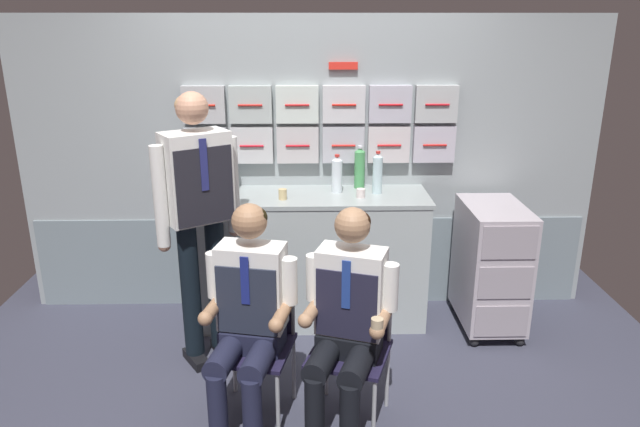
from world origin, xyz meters
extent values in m
cube|color=#363847|center=(0.00, 0.00, -0.02)|extent=(4.80, 4.80, 0.04)
cube|color=#959FA2|center=(0.00, 1.38, 1.07)|extent=(4.20, 0.06, 2.15)
cube|color=gray|center=(0.00, 1.34, 0.34)|extent=(4.12, 0.01, 0.69)
cube|color=silver|center=(-0.74, 1.32, 1.26)|extent=(0.30, 0.06, 0.26)
cylinder|color=red|center=(-0.74, 1.28, 1.26)|extent=(0.17, 0.01, 0.01)
cube|color=silver|center=(-0.41, 1.32, 1.26)|extent=(0.30, 0.06, 0.26)
cylinder|color=red|center=(-0.41, 1.28, 1.26)|extent=(0.17, 0.01, 0.01)
cube|color=#BFBABD|center=(-0.09, 1.32, 1.26)|extent=(0.30, 0.06, 0.26)
cylinder|color=red|center=(-0.09, 1.28, 1.26)|extent=(0.17, 0.01, 0.01)
cube|color=#B3B4BE|center=(0.24, 1.32, 1.26)|extent=(0.30, 0.06, 0.26)
cylinder|color=red|center=(0.24, 1.28, 1.26)|extent=(0.17, 0.01, 0.01)
cube|color=silver|center=(0.56, 1.32, 1.26)|extent=(0.30, 0.06, 0.26)
cylinder|color=red|center=(0.56, 1.28, 1.26)|extent=(0.17, 0.01, 0.01)
cube|color=#BAB4C4|center=(0.89, 1.32, 1.26)|extent=(0.30, 0.06, 0.26)
cylinder|color=red|center=(0.89, 1.28, 1.26)|extent=(0.17, 0.01, 0.01)
cube|color=#AEB0B3|center=(-0.74, 1.32, 1.54)|extent=(0.30, 0.06, 0.26)
cylinder|color=red|center=(-0.74, 1.28, 1.54)|extent=(0.17, 0.01, 0.01)
cube|color=#ABB6B4|center=(-0.41, 1.32, 1.54)|extent=(0.30, 0.06, 0.26)
cylinder|color=red|center=(-0.41, 1.28, 1.54)|extent=(0.17, 0.01, 0.01)
cube|color=silver|center=(-0.09, 1.32, 1.54)|extent=(0.30, 0.06, 0.26)
cylinder|color=red|center=(-0.09, 1.28, 1.54)|extent=(0.17, 0.01, 0.01)
cube|color=silver|center=(0.24, 1.32, 1.54)|extent=(0.30, 0.06, 0.26)
cylinder|color=red|center=(0.24, 1.28, 1.54)|extent=(0.17, 0.01, 0.01)
cube|color=#B6B3C3|center=(0.56, 1.32, 1.54)|extent=(0.30, 0.06, 0.26)
cylinder|color=red|center=(0.56, 1.28, 1.54)|extent=(0.17, 0.01, 0.01)
cube|color=#B0B4B6|center=(0.89, 1.32, 1.54)|extent=(0.30, 0.06, 0.26)
cylinder|color=red|center=(0.89, 1.28, 1.54)|extent=(0.17, 0.01, 0.01)
cube|color=red|center=(0.23, 1.33, 1.81)|extent=(0.20, 0.02, 0.05)
cube|color=#A6B1B0|center=(0.02, 1.09, 0.46)|extent=(1.58, 0.52, 0.92)
cube|color=#97A1A1|center=(0.02, 1.09, 0.94)|extent=(1.61, 0.53, 0.03)
sphere|color=black|center=(1.10, 0.67, 0.04)|extent=(0.07, 0.07, 0.07)
sphere|color=black|center=(1.41, 0.67, 0.04)|extent=(0.07, 0.07, 0.07)
sphere|color=black|center=(1.10, 1.22, 0.04)|extent=(0.07, 0.07, 0.07)
sphere|color=black|center=(1.41, 1.22, 0.04)|extent=(0.07, 0.07, 0.07)
cube|color=#B2A9B1|center=(1.26, 0.94, 0.49)|extent=(0.40, 0.64, 0.84)
cube|color=#9D949D|center=(1.26, 0.62, 0.21)|extent=(0.35, 0.01, 0.22)
cube|color=#9D949D|center=(1.26, 0.62, 0.49)|extent=(0.35, 0.01, 0.22)
cube|color=#9D949D|center=(1.26, 0.62, 0.77)|extent=(0.35, 0.01, 0.22)
cylinder|color=#28282D|center=(1.26, 0.64, 0.89)|extent=(0.32, 0.02, 0.02)
cylinder|color=#A8AAAF|center=(-0.53, -0.16, 0.20)|extent=(0.02, 0.02, 0.40)
cylinder|color=#A8AAAF|center=(-0.18, -0.24, 0.20)|extent=(0.02, 0.02, 0.40)
cylinder|color=#A8AAAF|center=(-0.46, 0.19, 0.20)|extent=(0.02, 0.02, 0.40)
cylinder|color=#A8AAAF|center=(-0.11, 0.11, 0.20)|extent=(0.02, 0.02, 0.40)
cube|color=#1D1935|center=(-0.32, -0.02, 0.41)|extent=(0.47, 0.47, 0.02)
cube|color=#1D1935|center=(-0.28, 0.16, 0.62)|extent=(0.37, 0.10, 0.40)
cylinder|color=#A8AAAF|center=(-0.46, 0.19, 0.62)|extent=(0.02, 0.02, 0.40)
cylinder|color=#A8AAAF|center=(-0.11, 0.11, 0.62)|extent=(0.02, 0.02, 0.40)
cylinder|color=#1B1E34|center=(-0.48, -0.33, 0.26)|extent=(0.10, 0.10, 0.39)
cylinder|color=#1B1E34|center=(-0.30, -0.37, 0.26)|extent=(0.10, 0.10, 0.39)
cylinder|color=#1B1E34|center=(-0.44, -0.17, 0.47)|extent=(0.20, 0.39, 0.13)
cylinder|color=#1B1E34|center=(-0.27, -0.20, 0.47)|extent=(0.20, 0.39, 0.13)
cube|color=#1B1E34|center=(-0.32, -0.02, 0.48)|extent=(0.36, 0.26, 0.12)
cube|color=white|center=(-0.31, 0.00, 0.77)|extent=(0.38, 0.26, 0.46)
cube|color=#232838|center=(-0.34, -0.10, 0.74)|extent=(0.31, 0.08, 0.37)
cube|color=navy|center=(-0.34, -0.11, 0.86)|extent=(0.04, 0.02, 0.26)
cylinder|color=white|center=(-0.51, 0.04, 0.83)|extent=(0.08, 0.08, 0.25)
cylinder|color=#A07554|center=(-0.52, -0.07, 0.68)|extent=(0.11, 0.24, 0.07)
sphere|color=#A07554|center=(-0.54, -0.17, 0.68)|extent=(0.08, 0.08, 0.08)
cylinder|color=white|center=(-0.12, -0.05, 0.83)|extent=(0.08, 0.08, 0.25)
cylinder|color=#A07554|center=(-0.16, -0.14, 0.68)|extent=(0.11, 0.24, 0.07)
sphere|color=#A07554|center=(-0.18, -0.25, 0.68)|extent=(0.08, 0.08, 0.08)
sphere|color=#A07554|center=(-0.31, 0.00, 1.14)|extent=(0.18, 0.18, 0.18)
ellipsoid|color=black|center=(-0.31, 0.01, 1.15)|extent=(0.21, 0.20, 0.13)
cylinder|color=#A8AAAF|center=(-0.03, -0.20, 0.20)|extent=(0.02, 0.02, 0.40)
cylinder|color=#A8AAAF|center=(0.31, -0.31, 0.20)|extent=(0.02, 0.02, 0.40)
cylinder|color=#A8AAAF|center=(0.08, 0.15, 0.20)|extent=(0.02, 0.02, 0.40)
cylinder|color=#A8AAAF|center=(0.43, 0.03, 0.20)|extent=(0.02, 0.02, 0.40)
cube|color=#1D1935|center=(0.20, -0.08, 0.41)|extent=(0.51, 0.51, 0.02)
cube|color=#1D1935|center=(0.26, 0.10, 0.62)|extent=(0.36, 0.14, 0.40)
cylinder|color=#A8AAAF|center=(0.08, 0.15, 0.62)|extent=(0.02, 0.02, 0.40)
cylinder|color=#A8AAAF|center=(0.43, 0.03, 0.62)|extent=(0.02, 0.02, 0.40)
cylinder|color=black|center=(0.01, -0.36, 0.26)|extent=(0.10, 0.10, 0.39)
cylinder|color=black|center=(0.18, -0.42, 0.26)|extent=(0.10, 0.10, 0.39)
cylinder|color=black|center=(0.06, -0.21, 0.47)|extent=(0.24, 0.39, 0.13)
cylinder|color=black|center=(0.23, -0.27, 0.47)|extent=(0.24, 0.39, 0.13)
cube|color=black|center=(0.20, -0.08, 0.48)|extent=(0.37, 0.29, 0.12)
cube|color=white|center=(0.20, -0.06, 0.77)|extent=(0.39, 0.29, 0.46)
cube|color=#1F1F33|center=(0.17, -0.16, 0.74)|extent=(0.30, 0.11, 0.37)
cube|color=navy|center=(0.17, -0.17, 0.86)|extent=(0.04, 0.02, 0.26)
cylinder|color=white|center=(0.01, 0.00, 0.82)|extent=(0.08, 0.08, 0.25)
cylinder|color=#A67C5A|center=(0.00, -0.10, 0.68)|extent=(0.14, 0.24, 0.07)
sphere|color=#A67C5A|center=(-0.04, -0.20, 0.68)|extent=(0.08, 0.08, 0.08)
cylinder|color=white|center=(0.40, -0.13, 0.82)|extent=(0.08, 0.08, 0.25)
cylinder|color=#A67C5A|center=(0.34, -0.22, 0.68)|extent=(0.14, 0.24, 0.07)
sphere|color=#A67C5A|center=(0.31, -0.32, 0.68)|extent=(0.08, 0.08, 0.08)
cylinder|color=tan|center=(0.31, -0.32, 0.72)|extent=(0.06, 0.06, 0.06)
sphere|color=#A67C5A|center=(0.20, -0.06, 1.13)|extent=(0.18, 0.18, 0.18)
ellipsoid|color=black|center=(0.21, -0.05, 1.15)|extent=(0.22, 0.21, 0.13)
cube|color=black|center=(-0.75, 0.50, 0.03)|extent=(0.21, 0.25, 0.06)
cube|color=black|center=(-0.58, 0.61, 0.03)|extent=(0.21, 0.25, 0.06)
cylinder|color=black|center=(-0.75, 0.53, 0.50)|extent=(0.12, 0.12, 0.89)
cylinder|color=black|center=(-0.60, 0.63, 0.50)|extent=(0.12, 0.12, 0.89)
cube|color=white|center=(-0.68, 0.58, 1.22)|extent=(0.44, 0.39, 0.54)
cube|color=black|center=(-0.62, 0.48, 1.19)|extent=(0.30, 0.20, 0.46)
cube|color=navy|center=(-0.61, 0.48, 1.32)|extent=(0.04, 0.03, 0.30)
cylinder|color=white|center=(-0.87, 0.46, 1.13)|extent=(0.08, 0.08, 0.60)
sphere|color=tan|center=(-0.87, 0.46, 0.83)|extent=(0.08, 0.08, 0.08)
cylinder|color=white|center=(-0.48, 0.71, 1.13)|extent=(0.08, 0.08, 0.60)
sphere|color=tan|center=(-0.48, 0.71, 0.83)|extent=(0.08, 0.08, 0.08)
sphere|color=tan|center=(-0.68, 0.58, 1.63)|extent=(0.19, 0.19, 0.19)
ellipsoid|color=tan|center=(-0.69, 0.59, 1.64)|extent=(0.25, 0.25, 0.13)
cylinder|color=silver|center=(0.47, 1.13, 1.08)|extent=(0.07, 0.07, 0.26)
cone|color=silver|center=(0.47, 1.13, 1.22)|extent=(0.07, 0.07, 0.02)
cylinder|color=red|center=(0.47, 1.13, 1.24)|extent=(0.03, 0.03, 0.02)
cylinder|color=silver|center=(0.19, 1.16, 1.06)|extent=(0.08, 0.08, 0.23)
cone|color=silver|center=(0.19, 1.16, 1.19)|extent=(0.08, 0.08, 0.02)
cylinder|color=red|center=(0.19, 1.16, 1.21)|extent=(0.03, 0.03, 0.02)
cylinder|color=silver|center=(-0.56, 1.23, 1.08)|extent=(0.08, 0.08, 0.25)
cone|color=silver|center=(-0.56, 1.23, 1.21)|extent=(0.08, 0.08, 0.02)
cylinder|color=red|center=(-0.56, 1.23, 1.23)|extent=(0.03, 0.03, 0.02)
cylinder|color=#489856|center=(0.36, 1.27, 1.08)|extent=(0.08, 0.08, 0.26)
cone|color=#489856|center=(0.36, 1.27, 1.23)|extent=(0.08, 0.08, 0.02)
cylinder|color=silver|center=(0.36, 1.27, 1.25)|extent=(0.03, 0.03, 0.02)
cylinder|color=tan|center=(-0.19, 0.99, 0.99)|extent=(0.06, 0.06, 0.07)
cylinder|color=#382114|center=(-0.19, 0.99, 1.02)|extent=(0.05, 0.05, 0.01)
cylinder|color=silver|center=(0.35, 1.03, 0.98)|extent=(0.06, 0.06, 0.06)
cylinder|color=#382114|center=(0.35, 1.03, 1.00)|extent=(0.05, 0.05, 0.01)
camera|label=1|loc=(-0.02, -2.82, 2.11)|focal=32.99mm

